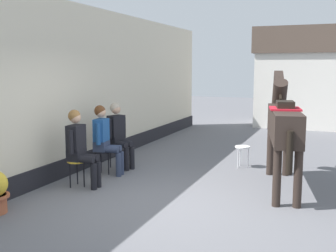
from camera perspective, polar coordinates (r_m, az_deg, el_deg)
The scene contains 8 objects.
ground_plane at distance 9.44m, azimuth 6.36°, elevation -5.01°, with size 40.00×40.00×0.00m, color slate.
pub_facade_wall at distance 8.91m, azimuth -12.22°, elevation 4.08°, with size 0.34×14.00×3.40m.
distant_cottage at distance 15.85m, azimuth 18.24°, elevation 6.50°, with size 3.40×2.60×3.50m.
seated_visitor_near at distance 7.53m, azimuth -12.07°, elevation -2.47°, with size 0.61×0.49×1.39m.
seated_visitor_middle at distance 8.31m, azimuth -8.72°, elevation -1.40°, with size 0.61×0.49×1.39m.
seated_visitor_far at distance 8.85m, azimuth -6.83°, elevation -0.78°, with size 0.61×0.48×1.39m.
saddled_horse_center at distance 7.57m, azimuth 15.53°, elevation 0.40°, with size 0.86×2.97×2.06m.
spare_stool_white at distance 9.01m, azimuth 10.18°, elevation -3.12°, with size 0.32×0.32×0.46m.
Camera 1 is at (2.44, -5.87, 2.14)m, focal length 44.42 mm.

